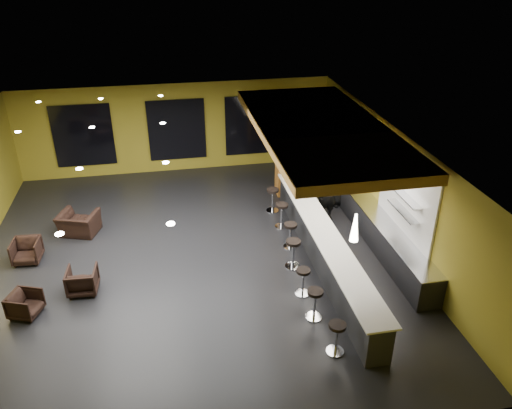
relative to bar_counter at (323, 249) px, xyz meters
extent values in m
cube|color=black|center=(-3.65, 1.00, -0.55)|extent=(12.00, 13.00, 0.10)
cube|color=black|center=(-3.65, 1.00, 3.05)|extent=(12.00, 13.00, 0.10)
cube|color=olive|center=(-3.65, 7.55, 1.25)|extent=(12.00, 0.10, 3.50)
cube|color=olive|center=(-3.65, -5.55, 1.25)|extent=(12.00, 0.10, 3.50)
cube|color=olive|center=(2.40, 1.00, 1.25)|extent=(0.10, 13.00, 3.50)
cube|color=olive|center=(0.35, 2.00, 2.86)|extent=(3.60, 8.00, 0.28)
cube|color=black|center=(-7.15, 7.44, 1.20)|extent=(2.20, 0.06, 2.40)
cube|color=black|center=(-3.65, 7.44, 1.20)|extent=(2.20, 0.06, 2.40)
cube|color=black|center=(-0.65, 7.44, 1.20)|extent=(2.20, 0.06, 2.40)
cube|color=white|center=(2.31, 0.00, 1.50)|extent=(0.06, 3.20, 2.40)
cube|color=black|center=(0.00, 0.00, 0.00)|extent=(0.60, 8.00, 1.00)
cube|color=white|center=(0.00, 0.00, 0.52)|extent=(0.78, 8.10, 0.05)
cube|color=black|center=(2.00, 0.50, -0.07)|extent=(0.70, 6.00, 0.86)
cube|color=silver|center=(2.00, 0.50, 0.39)|extent=(0.72, 6.00, 0.03)
cube|color=silver|center=(2.17, -0.20, 1.10)|extent=(0.30, 1.50, 0.03)
cube|color=silver|center=(2.17, -0.20, 1.55)|extent=(0.30, 1.50, 0.03)
cube|color=#A56325|center=(0.00, 4.60, 1.25)|extent=(0.60, 0.60, 3.50)
cone|color=white|center=(0.00, -2.00, 1.85)|extent=(0.20, 0.20, 0.70)
cone|color=white|center=(0.00, 0.50, 1.85)|extent=(0.20, 0.20, 0.70)
cone|color=white|center=(0.00, 3.00, 1.85)|extent=(0.20, 0.20, 0.70)
imported|color=black|center=(0.90, 2.46, 0.43)|extent=(0.71, 0.50, 1.86)
imported|color=black|center=(1.09, 3.53, 0.35)|extent=(0.92, 0.77, 1.70)
imported|color=black|center=(1.60, 3.40, 0.35)|extent=(0.97, 0.80, 1.70)
imported|color=black|center=(-7.84, -0.75, -0.18)|extent=(0.89, 0.88, 0.63)
imported|color=black|center=(-6.56, -0.05, -0.15)|extent=(0.79, 0.81, 0.70)
imported|color=black|center=(-8.29, 1.71, -0.15)|extent=(0.78, 0.80, 0.69)
imported|color=black|center=(-7.01, 3.04, -0.14)|extent=(1.38, 1.29, 0.73)
cylinder|color=silver|center=(-0.78, -3.40, -0.48)|extent=(0.41, 0.41, 0.03)
cylinder|color=silver|center=(-0.78, -3.40, -0.12)|extent=(0.07, 0.07, 0.71)
cylinder|color=black|center=(-0.78, -3.40, 0.26)|extent=(0.39, 0.39, 0.08)
cylinder|color=silver|center=(-0.91, -2.19, -0.48)|extent=(0.41, 0.41, 0.03)
cylinder|color=silver|center=(-0.91, -2.19, -0.12)|extent=(0.07, 0.07, 0.72)
cylinder|color=black|center=(-0.91, -2.19, 0.27)|extent=(0.39, 0.39, 0.08)
cylinder|color=silver|center=(-0.94, -1.23, -0.49)|extent=(0.39, 0.39, 0.03)
cylinder|color=silver|center=(-0.94, -1.23, -0.14)|extent=(0.07, 0.07, 0.68)
cylinder|color=black|center=(-0.94, -1.23, 0.23)|extent=(0.37, 0.37, 0.08)
cylinder|color=silver|center=(-0.88, 0.01, -0.48)|extent=(0.44, 0.44, 0.03)
cylinder|color=silver|center=(-0.88, 0.01, -0.10)|extent=(0.08, 0.08, 0.76)
cylinder|color=black|center=(-0.88, 0.01, 0.32)|extent=(0.41, 0.41, 0.09)
cylinder|color=silver|center=(-0.70, 1.02, -0.48)|extent=(0.41, 0.41, 0.03)
cylinder|color=silver|center=(-0.70, 1.02, -0.12)|extent=(0.07, 0.07, 0.71)
cylinder|color=black|center=(-0.70, 1.02, 0.27)|extent=(0.39, 0.39, 0.08)
cylinder|color=silver|center=(-0.67, 2.25, -0.48)|extent=(0.42, 0.42, 0.03)
cylinder|color=silver|center=(-0.67, 2.25, -0.11)|extent=(0.07, 0.07, 0.73)
cylinder|color=black|center=(-0.67, 2.25, 0.29)|extent=(0.40, 0.40, 0.08)
cylinder|color=silver|center=(-0.72, 3.35, -0.48)|extent=(0.42, 0.42, 0.03)
cylinder|color=silver|center=(-0.72, 3.35, -0.11)|extent=(0.07, 0.07, 0.74)
cylinder|color=black|center=(-0.72, 3.35, 0.30)|extent=(0.40, 0.40, 0.08)
camera|label=1|loc=(-4.10, -11.29, 7.67)|focal=35.00mm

